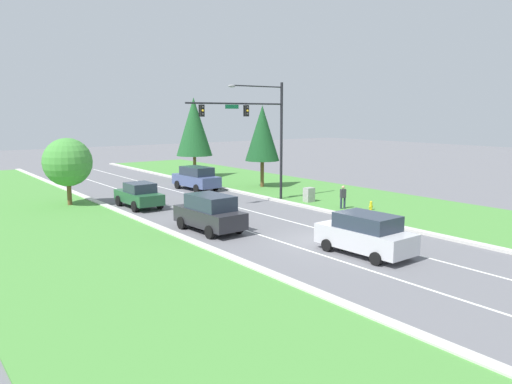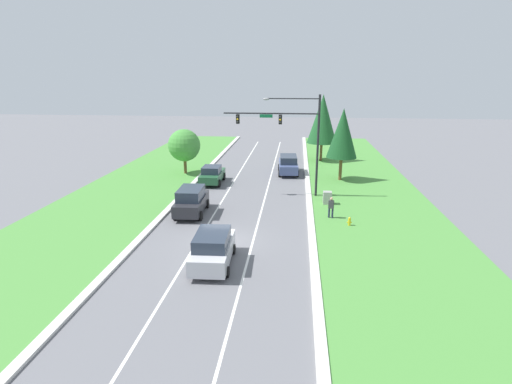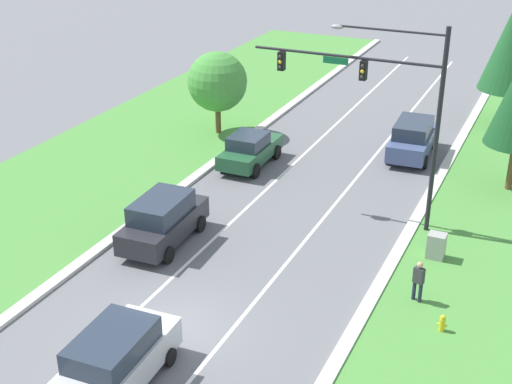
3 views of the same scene
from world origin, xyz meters
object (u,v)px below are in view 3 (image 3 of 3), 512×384
(forest_sedan, at_px, (250,149))
(fire_hydrant, at_px, (442,324))
(slate_blue_suv, at_px, (413,138))
(silver_suv, at_px, (115,359))
(pedestrian, at_px, (418,280))
(utility_cabinet, at_px, (436,247))
(charcoal_suv, at_px, (163,220))
(oak_near_left_tree, at_px, (217,82))
(traffic_signal_mast, at_px, (386,95))

(forest_sedan, relative_size, fire_hydrant, 6.47)
(slate_blue_suv, distance_m, fire_hydrant, 16.20)
(silver_suv, xyz_separation_m, forest_sedan, (-3.72, 17.47, -0.09))
(pedestrian, bearing_deg, forest_sedan, -19.92)
(utility_cabinet, height_order, pedestrian, pedestrian)
(slate_blue_suv, xyz_separation_m, fire_hydrant, (4.76, -15.47, -0.70))
(charcoal_suv, bearing_deg, forest_sedan, 89.27)
(forest_sedan, xyz_separation_m, pedestrian, (10.98, -9.12, 0.03))
(oak_near_left_tree, bearing_deg, forest_sedan, -44.00)
(slate_blue_suv, relative_size, fire_hydrant, 7.19)
(fire_hydrant, bearing_deg, pedestrian, 129.60)
(forest_sedan, height_order, pedestrian, forest_sedan)
(forest_sedan, bearing_deg, traffic_signal_mast, -24.37)
(traffic_signal_mast, distance_m, utility_cabinet, 6.53)
(forest_sedan, height_order, utility_cabinet, forest_sedan)
(charcoal_suv, height_order, oak_near_left_tree, oak_near_left_tree)
(traffic_signal_mast, bearing_deg, charcoal_suv, -143.40)
(utility_cabinet, bearing_deg, traffic_signal_mast, 144.15)
(traffic_signal_mast, relative_size, charcoal_suv, 1.86)
(traffic_signal_mast, distance_m, fire_hydrant, 9.99)
(silver_suv, xyz_separation_m, oak_near_left_tree, (-7.47, 21.09, 2.16))
(pedestrian, bearing_deg, slate_blue_suv, -55.96)
(forest_sedan, distance_m, fire_hydrant, 16.15)
(pedestrian, bearing_deg, fire_hydrant, 149.39)
(utility_cabinet, bearing_deg, forest_sedan, 152.47)
(charcoal_suv, distance_m, fire_hydrant, 12.03)
(fire_hydrant, bearing_deg, traffic_signal_mast, 121.37)
(utility_cabinet, distance_m, pedestrian, 3.43)
(oak_near_left_tree, bearing_deg, traffic_signal_mast, -31.43)
(forest_sedan, bearing_deg, slate_blue_suv, 32.80)
(traffic_signal_mast, distance_m, pedestrian, 8.12)
(pedestrian, height_order, oak_near_left_tree, oak_near_left_tree)
(slate_blue_suv, xyz_separation_m, oak_near_left_tree, (-11.17, -1.27, 2.11))
(pedestrian, bearing_deg, traffic_signal_mast, -41.25)
(forest_sedan, bearing_deg, silver_suv, -78.50)
(charcoal_suv, relative_size, pedestrian, 2.82)
(slate_blue_suv, distance_m, oak_near_left_tree, 11.44)
(traffic_signal_mast, distance_m, charcoal_suv, 10.59)
(slate_blue_suv, bearing_deg, pedestrian, -79.05)
(silver_suv, distance_m, utility_cabinet, 13.82)
(forest_sedan, bearing_deg, utility_cabinet, -28.06)
(utility_cabinet, bearing_deg, fire_hydrant, -75.71)
(slate_blue_suv, distance_m, pedestrian, 14.45)
(forest_sedan, relative_size, utility_cabinet, 3.99)
(slate_blue_suv, xyz_separation_m, pedestrian, (3.55, -14.00, -0.11))
(slate_blue_suv, relative_size, forest_sedan, 1.11)
(pedestrian, bearing_deg, oak_near_left_tree, -21.06)
(traffic_signal_mast, bearing_deg, fire_hydrant, -58.63)
(utility_cabinet, relative_size, pedestrian, 0.67)
(silver_suv, relative_size, oak_near_left_tree, 0.98)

